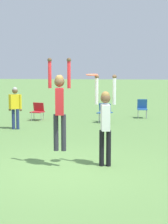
% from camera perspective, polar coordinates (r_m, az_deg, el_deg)
% --- Properties ---
extents(ground_plane, '(120.00, 120.00, 0.00)m').
position_cam_1_polar(ground_plane, '(9.01, -2.83, -8.66)').
color(ground_plane, '#608C47').
extents(person_jumping, '(0.56, 0.44, 2.23)m').
position_cam_1_polar(person_jumping, '(8.93, -3.75, 1.59)').
color(person_jumping, '#2D2D38').
rests_on(person_jumping, ground_plane).
extents(person_defending, '(0.53, 0.40, 2.23)m').
position_cam_1_polar(person_defending, '(9.03, 3.27, -0.87)').
color(person_defending, black).
rests_on(person_defending, ground_plane).
extents(frisbee, '(0.28, 0.28, 0.04)m').
position_cam_1_polar(frisbee, '(8.78, 1.23, 5.70)').
color(frisbee, '#E04C23').
extents(camping_chair_0, '(0.47, 0.51, 0.88)m').
position_cam_1_polar(camping_chair_0, '(17.78, 8.87, 0.76)').
color(camping_chair_0, gray).
rests_on(camping_chair_0, ground_plane).
extents(camping_chair_1, '(0.69, 0.73, 0.82)m').
position_cam_1_polar(camping_chair_1, '(16.22, 3.18, 0.16)').
color(camping_chair_1, gray).
rests_on(camping_chair_1, ground_plane).
extents(camping_chair_2, '(0.63, 0.67, 0.79)m').
position_cam_1_polar(camping_chair_2, '(16.99, -7.04, 0.30)').
color(camping_chair_2, gray).
rests_on(camping_chair_2, ground_plane).
extents(person_spectator_near, '(0.54, 0.37, 1.64)m').
position_cam_1_polar(person_spectator_near, '(14.60, -10.44, 1.17)').
color(person_spectator_near, navy).
rests_on(person_spectator_near, ground_plane).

